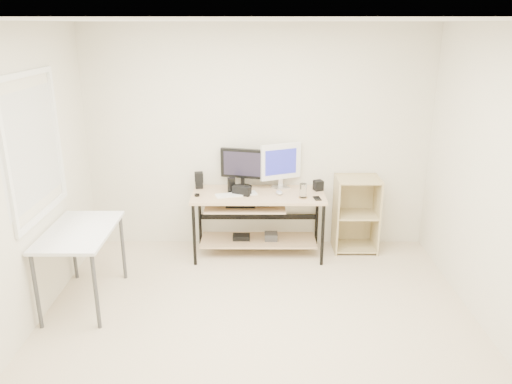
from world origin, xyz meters
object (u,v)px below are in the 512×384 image
at_px(shelf_unit, 355,213).
at_px(white_imac, 281,163).
at_px(desk, 256,211).
at_px(side_table, 80,238).
at_px(audio_controller, 231,185).
at_px(black_monitor, 243,166).

distance_m(shelf_unit, white_imac, 1.08).
distance_m(desk, side_table, 1.97).
height_order(desk, audio_controller, audio_controller).
height_order(desk, shelf_unit, shelf_unit).
relative_size(shelf_unit, white_imac, 1.71).
relative_size(side_table, shelf_unit, 1.11).
distance_m(desk, shelf_unit, 1.19).
bearing_deg(desk, shelf_unit, 7.77).
xyz_separation_m(white_imac, audio_controller, (-0.57, -0.17, -0.22)).
relative_size(shelf_unit, black_monitor, 1.76).
xyz_separation_m(side_table, white_imac, (1.94, 1.26, 0.38)).
relative_size(desk, white_imac, 2.85).
relative_size(side_table, black_monitor, 1.96).
bearing_deg(black_monitor, audio_controller, -114.27).
height_order(shelf_unit, audio_controller, audio_controller).
bearing_deg(audio_controller, side_table, -151.70).
xyz_separation_m(desk, side_table, (-1.65, -1.06, 0.13)).
height_order(side_table, audio_controller, audio_controller).
bearing_deg(shelf_unit, audio_controller, -175.14).
relative_size(side_table, white_imac, 1.90).
relative_size(desk, shelf_unit, 1.67).
xyz_separation_m(desk, audio_controller, (-0.28, 0.04, 0.30)).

